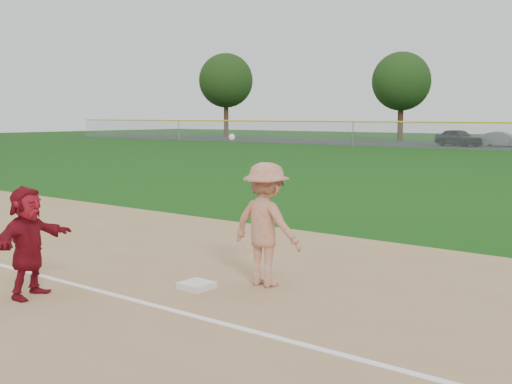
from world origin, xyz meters
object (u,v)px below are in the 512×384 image
Objects in this scene: car_mid at (502,139)px; car_left at (458,137)px; first_base at (197,285)px; base_runner at (28,242)px.

car_left is at bearing 107.97° from car_mid.
first_base is 47.18m from car_mid.
base_runner is at bearing -174.87° from car_mid.
first_base is 0.10× the size of car_left.
car_left reaches higher than car_mid.
car_left is (-13.03, 44.82, 0.64)m from first_base.
first_base is at bearing -139.49° from car_left.
base_runner is 0.42× the size of car_mid.
first_base is at bearing -58.71° from base_runner.
first_base is at bearing -172.67° from car_mid.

